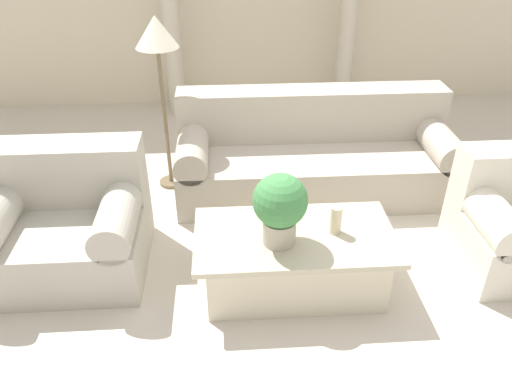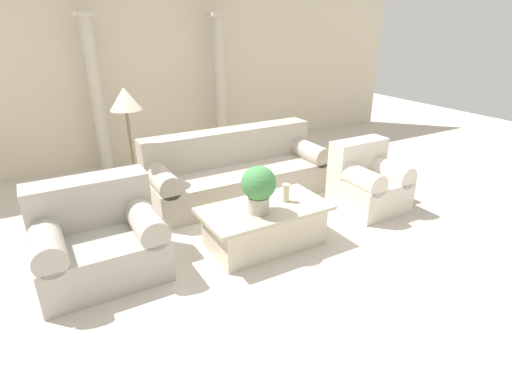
# 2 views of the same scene
# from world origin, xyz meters

# --- Properties ---
(ground_plane) EXTENTS (16.00, 16.00, 0.00)m
(ground_plane) POSITION_xyz_m (0.00, 0.00, 0.00)
(ground_plane) COLOR beige
(sofa_long) EXTENTS (2.47, 0.93, 0.89)m
(sofa_long) POSITION_xyz_m (0.24, 1.02, 0.35)
(sofa_long) COLOR #ADA393
(sofa_long) RESTS_ON ground_plane
(loveseat) EXTENTS (1.13, 0.93, 0.89)m
(loveseat) POSITION_xyz_m (-1.75, 0.04, 0.37)
(loveseat) COLOR #B2AC9E
(loveseat) RESTS_ON ground_plane
(coffee_table) EXTENTS (1.36, 0.73, 0.45)m
(coffee_table) POSITION_xyz_m (-0.12, -0.34, 0.23)
(coffee_table) COLOR beige
(coffee_table) RESTS_ON ground_plane
(potted_plant) EXTENTS (0.35, 0.35, 0.50)m
(potted_plant) POSITION_xyz_m (-0.23, -0.41, 0.74)
(potted_plant) COLOR #B2A893
(potted_plant) RESTS_ON coffee_table
(pillar_candle) EXTENTS (0.08, 0.08, 0.20)m
(pillar_candle) POSITION_xyz_m (0.15, -0.33, 0.55)
(pillar_candle) COLOR beige
(pillar_candle) RESTS_ON coffee_table
(floor_lamp) EXTENTS (0.36, 0.36, 1.57)m
(floor_lamp) POSITION_xyz_m (-1.10, 1.16, 1.35)
(floor_lamp) COLOR brown
(floor_lamp) RESTS_ON ground_plane
(column_left) EXTENTS (0.28, 0.28, 2.37)m
(column_left) POSITION_xyz_m (-1.14, 2.90, 1.21)
(column_left) COLOR beige
(column_left) RESTS_ON ground_plane
(column_right) EXTENTS (0.28, 0.28, 2.37)m
(column_right) POSITION_xyz_m (0.91, 2.90, 1.21)
(column_right) COLOR beige
(column_right) RESTS_ON ground_plane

